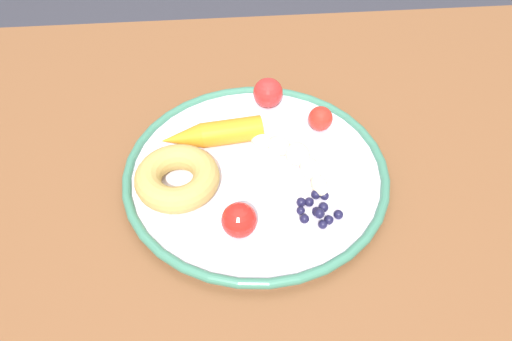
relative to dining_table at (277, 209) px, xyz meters
The scene contains 9 objects.
dining_table is the anchor object (origin of this frame).
plate 0.11m from the dining_table, 150.25° to the right, with size 0.34×0.34×0.02m.
banana 0.12m from the dining_table, 34.15° to the right, with size 0.09×0.12×0.03m.
carrot_orange 0.16m from the dining_table, 157.72° to the left, with size 0.14×0.05×0.03m.
donut 0.18m from the dining_table, 163.81° to the right, with size 0.10×0.10×0.03m, color tan.
blueberry_pile 0.15m from the dining_table, 70.44° to the right, with size 0.05×0.06×0.02m.
tomato_near 0.17m from the dining_table, 92.67° to the left, with size 0.04×0.04×0.04m, color red.
tomato_mid 0.15m from the dining_table, 41.66° to the left, with size 0.03×0.03×0.03m, color red.
tomato_far 0.18m from the dining_table, 118.22° to the right, with size 0.04×0.04×0.04m, color red.
Camera 1 is at (-0.07, -0.45, 1.25)m, focal length 35.02 mm.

